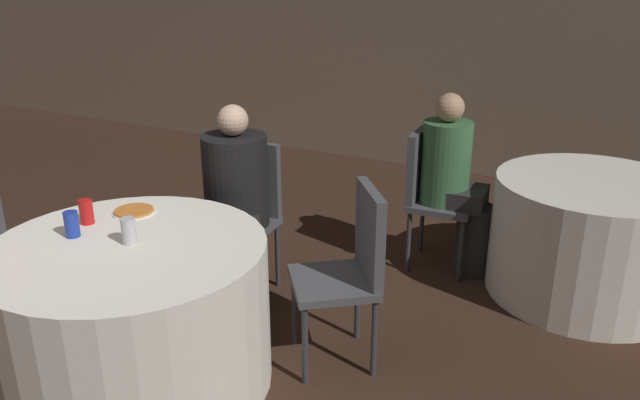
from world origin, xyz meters
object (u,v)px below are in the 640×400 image
object	(u,v)px
chair_near_northeast	(352,261)
person_black_shirt	(231,203)
chair_near_north	(245,204)
person_green_jacket	(456,185)
pizza_plate_near	(134,211)
table_near	(135,315)
soda_can_blue	(72,224)
table_far	(588,238)
chair_far_west	(430,187)
soda_can_silver	(129,231)
soda_can_red	(86,212)

from	to	relation	value
chair_near_northeast	person_black_shirt	distance (m)	0.92
chair_near_north	person_green_jacket	xyz separation A→B (m)	(1.06, 0.83, 0.03)
pizza_plate_near	table_near	bearing A→B (deg)	-51.81
soda_can_blue	table_far	bearing A→B (deg)	43.34
chair_far_west	soda_can_silver	xyz separation A→B (m)	(-0.82, -1.85, 0.24)
soda_can_blue	person_green_jacket	bearing A→B (deg)	56.44
chair_far_west	chair_near_north	bearing A→B (deg)	-50.92
person_black_shirt	chair_near_northeast	bearing A→B (deg)	160.65
chair_far_west	soda_can_red	xyz separation A→B (m)	(-1.17, -1.77, 0.24)
chair_near_north	table_near	bearing A→B (deg)	90.00
chair_near_north	chair_far_west	size ratio (longest dim) A/B	1.00
table_near	pizza_plate_near	size ratio (longest dim) A/B	5.90
table_far	soda_can_blue	world-z (taller)	soda_can_blue
soda_can_silver	soda_can_blue	bearing A→B (deg)	-167.42
soda_can_red	soda_can_silver	xyz separation A→B (m)	(0.35, -0.08, 0.00)
table_far	soda_can_blue	bearing A→B (deg)	-136.66
table_far	soda_can_silver	world-z (taller)	soda_can_silver
chair_far_west	person_green_jacket	world-z (taller)	person_green_jacket
person_black_shirt	soda_can_silver	xyz separation A→B (m)	(0.06, -0.87, 0.17)
chair_near_northeast	chair_far_west	size ratio (longest dim) A/B	1.00
table_far	chair_near_northeast	world-z (taller)	chair_near_northeast
table_far	person_black_shirt	xyz separation A→B (m)	(-1.87, -1.04, 0.25)
person_black_shirt	pizza_plate_near	xyz separation A→B (m)	(-0.19, -0.58, 0.12)
chair_far_west	pizza_plate_near	distance (m)	1.90
person_black_shirt	soda_can_silver	bearing A→B (deg)	90.17
chair_near_north	soda_can_blue	bearing A→B (deg)	74.88
person_green_jacket	pizza_plate_near	distance (m)	2.00
table_far	soda_can_silver	xyz separation A→B (m)	(-1.81, -1.91, 0.43)
pizza_plate_near	chair_near_northeast	bearing A→B (deg)	17.38
table_far	chair_near_north	size ratio (longest dim) A/B	1.25
chair_near_north	soda_can_red	xyz separation A→B (m)	(-0.28, -0.94, 0.24)
chair_far_west	soda_can_red	distance (m)	2.13
person_black_shirt	person_green_jacket	xyz separation A→B (m)	(1.05, 0.99, -0.03)
chair_near_northeast	chair_near_north	xyz separation A→B (m)	(-0.89, 0.40, 0.00)
table_near	chair_near_north	distance (m)	1.06
chair_near_northeast	pizza_plate_near	distance (m)	1.14
table_far	chair_far_west	size ratio (longest dim) A/B	1.25
person_green_jacket	chair_far_west	bearing A→B (deg)	-90.00
soda_can_red	person_black_shirt	bearing A→B (deg)	69.94
table_near	table_far	xyz separation A→B (m)	(1.81, 1.93, 0.00)
chair_near_northeast	pizza_plate_near	bearing A→B (deg)	69.37
soda_can_silver	person_green_jacket	bearing A→B (deg)	62.03
table_near	person_black_shirt	xyz separation A→B (m)	(-0.06, 0.89, 0.25)
chair_near_north	soda_can_silver	distance (m)	1.05
table_far	chair_near_northeast	size ratio (longest dim) A/B	1.25
person_black_shirt	person_green_jacket	bearing A→B (deg)	-140.41
table_near	soda_can_blue	bearing A→B (deg)	-171.84
pizza_plate_near	table_far	bearing A→B (deg)	38.37
chair_far_west	soda_can_silver	world-z (taller)	chair_far_west
chair_far_west	person_black_shirt	xyz separation A→B (m)	(-0.88, -0.98, 0.06)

